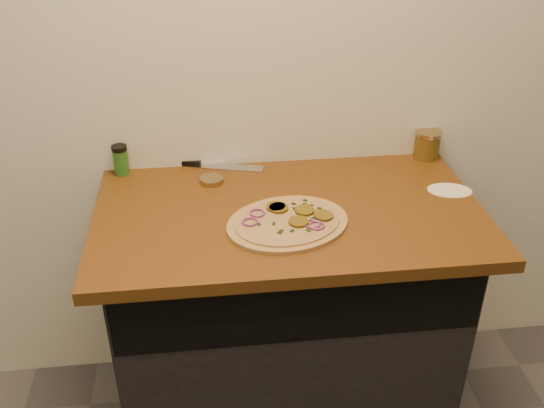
{
  "coord_description": "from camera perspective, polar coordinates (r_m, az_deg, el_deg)",
  "views": [
    {
      "loc": [
        -0.24,
        -0.17,
        1.86
      ],
      "look_at": [
        -0.06,
        1.37,
        0.95
      ],
      "focal_mm": 40.0,
      "sensor_mm": 36.0,
      "label": 1
    }
  ],
  "objects": [
    {
      "name": "salsa_jar",
      "position": [
        2.24,
        14.39,
        5.47
      ],
      "size": [
        0.09,
        0.09,
        0.1
      ],
      "color": "maroon",
      "rests_on": "countertop"
    },
    {
      "name": "chefs_knife",
      "position": [
        2.14,
        -6.4,
        3.72
      ],
      "size": [
        0.35,
        0.13,
        0.02
      ],
      "color": "#B7BAC1",
      "rests_on": "countertop"
    },
    {
      "name": "mason_jar_lid",
      "position": [
        2.03,
        -5.69,
        2.27
      ],
      "size": [
        0.08,
        0.08,
        0.02
      ],
      "primitive_type": "cylinder",
      "rotation": [
        0.0,
        0.0,
        0.01
      ],
      "color": "#998559",
      "rests_on": "countertop"
    },
    {
      "name": "cabinet",
      "position": [
        2.18,
        1.31,
        -10.69
      ],
      "size": [
        1.1,
        0.6,
        0.86
      ],
      "primitive_type": "cube",
      "color": "black",
      "rests_on": "ground"
    },
    {
      "name": "flour_spill",
      "position": [
        2.06,
        16.38,
        1.24
      ],
      "size": [
        0.17,
        0.17,
        0.0
      ],
      "primitive_type": "cylinder",
      "rotation": [
        0.0,
        0.0,
        -0.19
      ],
      "color": "white",
      "rests_on": "countertop"
    },
    {
      "name": "spice_shaker",
      "position": [
        2.12,
        -14.06,
        4.06
      ],
      "size": [
        0.05,
        0.05,
        0.1
      ],
      "color": "#2A6720",
      "rests_on": "countertop"
    },
    {
      "name": "countertop",
      "position": [
        1.89,
        1.6,
        -0.96
      ],
      "size": [
        1.2,
        0.7,
        0.04
      ],
      "primitive_type": "cube",
      "color": "brown",
      "rests_on": "cabinet"
    },
    {
      "name": "pizza",
      "position": [
        1.79,
        1.53,
        -1.7
      ],
      "size": [
        0.46,
        0.46,
        0.02
      ],
      "color": "tan",
      "rests_on": "countertop"
    }
  ]
}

